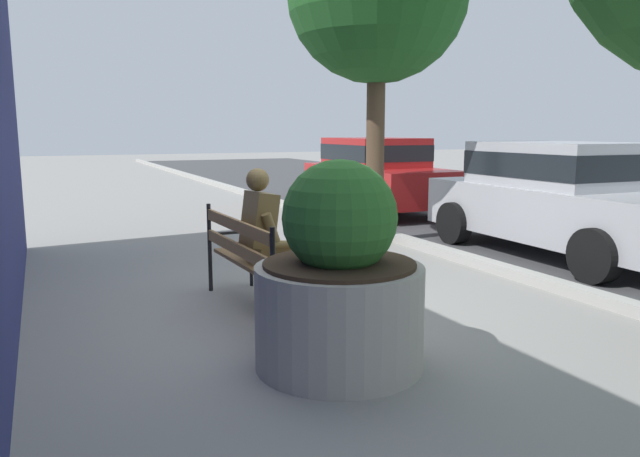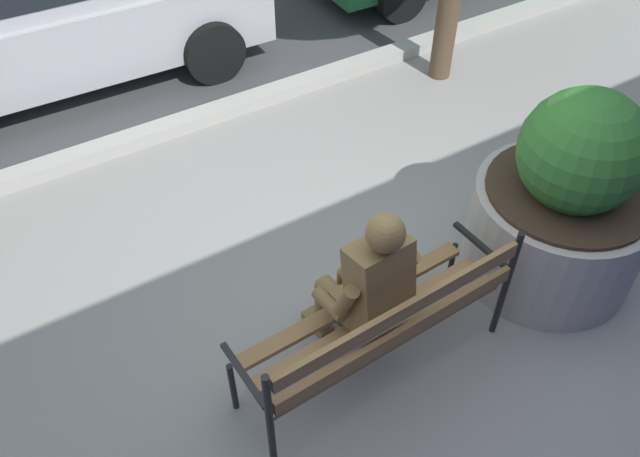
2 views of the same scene
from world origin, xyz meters
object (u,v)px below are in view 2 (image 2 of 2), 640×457
(park_bench, at_px, (383,324))
(parked_car_silver, at_px, (39,1))
(bronze_statue_seated, at_px, (364,287))
(concrete_planter, at_px, (563,207))

(park_bench, height_order, parked_car_silver, parked_car_silver)
(park_bench, bearing_deg, bronze_statue_seated, 89.24)
(park_bench, distance_m, concrete_planter, 1.61)
(bronze_statue_seated, distance_m, parked_car_silver, 4.56)
(park_bench, bearing_deg, parked_car_silver, 98.78)
(bronze_statue_seated, xyz_separation_m, concrete_planter, (1.60, -0.09, -0.04))
(parked_car_silver, bearing_deg, bronze_statue_seated, -80.77)
(park_bench, height_order, bronze_statue_seated, bronze_statue_seated)
(bronze_statue_seated, distance_m, concrete_planter, 1.61)
(parked_car_silver, bearing_deg, concrete_planter, -63.08)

